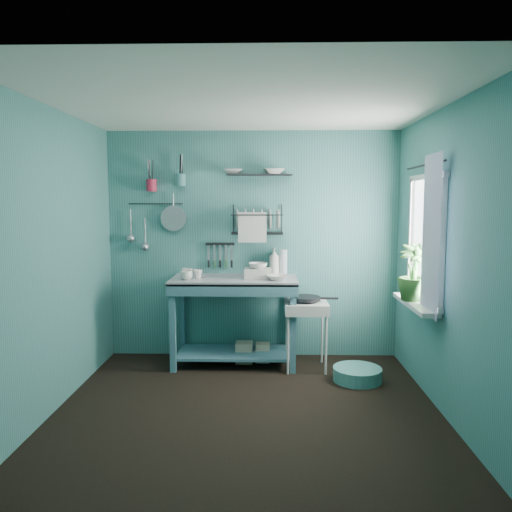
{
  "coord_description": "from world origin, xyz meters",
  "views": [
    {
      "loc": [
        0.17,
        -4.02,
        1.74
      ],
      "look_at": [
        0.05,
        0.85,
        1.2
      ],
      "focal_mm": 35.0,
      "sensor_mm": 36.0,
      "label": 1
    }
  ],
  "objects_px": {
    "dish_rack": "(257,219)",
    "colander": "(173,218)",
    "storage_tin_small": "(263,352)",
    "mug_mid": "(198,274)",
    "hotplate_stand": "(306,335)",
    "wash_tub": "(258,273)",
    "storage_tin_large": "(244,352)",
    "utensil_cup_teal": "(181,180)",
    "soap_bottle": "(274,261)",
    "mug_right": "(187,273)",
    "frying_pan": "(306,298)",
    "water_bottle": "(283,262)",
    "floor_basin": "(357,374)",
    "mug_left": "(186,275)",
    "potted_plant": "(414,272)",
    "work_counter": "(235,321)",
    "utensil_cup_magenta": "(152,185)"
  },
  "relations": [
    {
      "from": "mug_left",
      "to": "mug_right",
      "type": "bearing_deg",
      "value": 97.13
    },
    {
      "from": "wash_tub",
      "to": "frying_pan",
      "type": "bearing_deg",
      "value": -11.89
    },
    {
      "from": "mug_right",
      "to": "soap_bottle",
      "type": "height_order",
      "value": "soap_bottle"
    },
    {
      "from": "mug_mid",
      "to": "hotplate_stand",
      "type": "bearing_deg",
      "value": -3.29
    },
    {
      "from": "hotplate_stand",
      "to": "frying_pan",
      "type": "distance_m",
      "value": 0.39
    },
    {
      "from": "wash_tub",
      "to": "storage_tin_large",
      "type": "relative_size",
      "value": 1.27
    },
    {
      "from": "work_counter",
      "to": "wash_tub",
      "type": "xyz_separation_m",
      "value": [
        0.25,
        -0.02,
        0.52
      ]
    },
    {
      "from": "soap_bottle",
      "to": "water_bottle",
      "type": "bearing_deg",
      "value": 11.31
    },
    {
      "from": "soap_bottle",
      "to": "storage_tin_large",
      "type": "distance_m",
      "value": 1.04
    },
    {
      "from": "mug_right",
      "to": "potted_plant",
      "type": "xyz_separation_m",
      "value": [
        2.19,
        -0.66,
        0.11
      ]
    },
    {
      "from": "wash_tub",
      "to": "soap_bottle",
      "type": "distance_m",
      "value": 0.3
    },
    {
      "from": "mug_right",
      "to": "wash_tub",
      "type": "bearing_deg",
      "value": -1.53
    },
    {
      "from": "work_counter",
      "to": "water_bottle",
      "type": "xyz_separation_m",
      "value": [
        0.52,
        0.22,
        0.61
      ]
    },
    {
      "from": "mug_right",
      "to": "hotplate_stand",
      "type": "distance_m",
      "value": 1.4
    },
    {
      "from": "mug_left",
      "to": "dish_rack",
      "type": "bearing_deg",
      "value": 26.36
    },
    {
      "from": "wash_tub",
      "to": "water_bottle",
      "type": "distance_m",
      "value": 0.37
    },
    {
      "from": "dish_rack",
      "to": "colander",
      "type": "relative_size",
      "value": 1.96
    },
    {
      "from": "water_bottle",
      "to": "floor_basin",
      "type": "relative_size",
      "value": 0.6
    },
    {
      "from": "dish_rack",
      "to": "mug_mid",
      "type": "bearing_deg",
      "value": -148.88
    },
    {
      "from": "soap_bottle",
      "to": "dish_rack",
      "type": "height_order",
      "value": "dish_rack"
    },
    {
      "from": "floor_basin",
      "to": "dish_rack",
      "type": "bearing_deg",
      "value": 145.28
    },
    {
      "from": "mug_right",
      "to": "soap_bottle",
      "type": "relative_size",
      "value": 0.41
    },
    {
      "from": "mug_left",
      "to": "storage_tin_small",
      "type": "bearing_deg",
      "value": 17.1
    },
    {
      "from": "mug_right",
      "to": "storage_tin_large",
      "type": "relative_size",
      "value": 0.56
    },
    {
      "from": "mug_right",
      "to": "frying_pan",
      "type": "height_order",
      "value": "mug_right"
    },
    {
      "from": "mug_mid",
      "to": "frying_pan",
      "type": "bearing_deg",
      "value": -3.29
    },
    {
      "from": "mug_mid",
      "to": "hotplate_stand",
      "type": "height_order",
      "value": "mug_mid"
    },
    {
      "from": "utensil_cup_magenta",
      "to": "water_bottle",
      "type": "bearing_deg",
      "value": -1.04
    },
    {
      "from": "potted_plant",
      "to": "utensil_cup_teal",
      "type": "bearing_deg",
      "value": 158.3
    },
    {
      "from": "potted_plant",
      "to": "storage_tin_large",
      "type": "height_order",
      "value": "potted_plant"
    },
    {
      "from": "dish_rack",
      "to": "storage_tin_small",
      "type": "bearing_deg",
      "value": -53.35
    },
    {
      "from": "soap_bottle",
      "to": "mug_mid",
      "type": "bearing_deg",
      "value": -162.0
    },
    {
      "from": "mug_mid",
      "to": "utensil_cup_teal",
      "type": "xyz_separation_m",
      "value": [
        -0.21,
        0.31,
        0.99
      ]
    },
    {
      "from": "frying_pan",
      "to": "potted_plant",
      "type": "xyz_separation_m",
      "value": [
        0.94,
        -0.54,
        0.35
      ]
    },
    {
      "from": "storage_tin_small",
      "to": "floor_basin",
      "type": "height_order",
      "value": "storage_tin_small"
    },
    {
      "from": "colander",
      "to": "potted_plant",
      "type": "distance_m",
      "value": 2.59
    },
    {
      "from": "colander",
      "to": "mug_left",
      "type": "bearing_deg",
      "value": -64.54
    },
    {
      "from": "wash_tub",
      "to": "potted_plant",
      "type": "distance_m",
      "value": 1.58
    },
    {
      "from": "wash_tub",
      "to": "utensil_cup_teal",
      "type": "distance_m",
      "value": 1.32
    },
    {
      "from": "frying_pan",
      "to": "storage_tin_small",
      "type": "xyz_separation_m",
      "value": [
        -0.45,
        0.2,
        -0.64
      ]
    },
    {
      "from": "soap_bottle",
      "to": "frying_pan",
      "type": "distance_m",
      "value": 0.57
    },
    {
      "from": "water_bottle",
      "to": "potted_plant",
      "type": "xyz_separation_m",
      "value": [
        1.17,
        -0.88,
        0.02
      ]
    },
    {
      "from": "mug_right",
      "to": "floor_basin",
      "type": "distance_m",
      "value": 2.01
    },
    {
      "from": "storage_tin_large",
      "to": "floor_basin",
      "type": "xyz_separation_m",
      "value": [
        1.12,
        -0.54,
        -0.04
      ]
    },
    {
      "from": "mug_left",
      "to": "colander",
      "type": "distance_m",
      "value": 0.74
    },
    {
      "from": "frying_pan",
      "to": "floor_basin",
      "type": "height_order",
      "value": "frying_pan"
    },
    {
      "from": "hotplate_stand",
      "to": "colander",
      "type": "relative_size",
      "value": 2.52
    },
    {
      "from": "dish_rack",
      "to": "utensil_cup_magenta",
      "type": "bearing_deg",
      "value": -173.85
    },
    {
      "from": "colander",
      "to": "floor_basin",
      "type": "relative_size",
      "value": 0.6
    },
    {
      "from": "mug_right",
      "to": "floor_basin",
      "type": "height_order",
      "value": "mug_right"
    }
  ]
}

